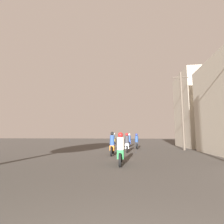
{
  "coord_description": "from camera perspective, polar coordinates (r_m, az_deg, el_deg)",
  "views": [
    {
      "loc": [
        -0.1,
        -0.78,
        1.41
      ],
      "look_at": [
        -1.84,
        17.13,
        3.73
      ],
      "focal_mm": 28.0,
      "sensor_mm": 36.0,
      "label": 1
    }
  ],
  "objects": [
    {
      "name": "motorcycle_green",
      "position": [
        8.49,
        2.83,
        -12.76
      ],
      "size": [
        0.6,
        1.88,
        1.51
      ],
      "rotation": [
        0.0,
        0.0,
        0.16
      ],
      "color": "black",
      "rests_on": "ground_plane"
    },
    {
      "name": "motorcycle_orange",
      "position": [
        12.29,
        0.09,
        -10.93
      ],
      "size": [
        0.6,
        2.01,
        1.6
      ],
      "rotation": [
        0.0,
        0.0,
        0.1
      ],
      "color": "black",
      "rests_on": "ground_plane"
    },
    {
      "name": "motorcycle_white",
      "position": [
        14.51,
        4.9,
        -10.45
      ],
      "size": [
        0.6,
        1.9,
        1.54
      ],
      "rotation": [
        0.0,
        0.0,
        -0.04
      ],
      "color": "black",
      "rests_on": "ground_plane"
    },
    {
      "name": "motorcycle_black",
      "position": [
        17.79,
        8.04,
        -9.84
      ],
      "size": [
        0.6,
        1.82,
        1.5
      ],
      "rotation": [
        0.0,
        0.0,
        0.11
      ],
      "color": "black",
      "rests_on": "ground_plane"
    },
    {
      "name": "motorcycle_blue",
      "position": [
        21.1,
        5.69,
        -9.47
      ],
      "size": [
        0.6,
        2.09,
        1.52
      ],
      "rotation": [
        0.0,
        0.0,
        0.08
      ],
      "color": "black",
      "rests_on": "ground_plane"
    },
    {
      "name": "motorcycle_yellow",
      "position": [
        26.49,
        0.71,
        -8.99
      ],
      "size": [
        0.6,
        2.17,
        1.63
      ],
      "rotation": [
        0.0,
        0.0,
        -0.16
      ],
      "color": "black",
      "rests_on": "ground_plane"
    },
    {
      "name": "building_right_far",
      "position": [
        22.44,
        27.44,
        0.65
      ],
      "size": [
        4.91,
        5.93,
        8.41
      ],
      "color": "beige",
      "rests_on": "ground_plane"
    },
    {
      "name": "utility_pole_far",
      "position": [
        17.52,
        21.97,
        1.11
      ],
      "size": [
        1.6,
        0.2,
        7.31
      ],
      "color": "#4C4238",
      "rests_on": "ground_plane"
    }
  ]
}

